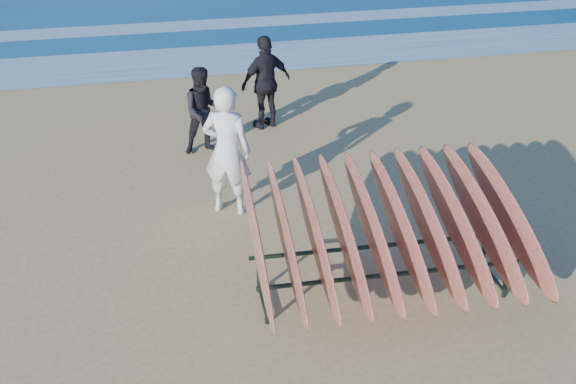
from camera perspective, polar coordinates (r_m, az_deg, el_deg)
name	(u,v)px	position (r m, az deg, el deg)	size (l,w,h in m)	color
ground	(302,287)	(9.19, 1.15, -7.51)	(120.00, 120.00, 0.00)	tan
foam_near	(203,60)	(18.19, -6.75, 10.30)	(160.00, 160.00, 0.00)	white
foam_far	(187,26)	(21.55, -7.95, 12.89)	(160.00, 160.00, 0.00)	white
surfboard_rack	(385,227)	(8.62, 7.70, -2.73)	(3.31, 2.99, 1.62)	black
person_white	(227,150)	(10.53, -4.84, 3.29)	(0.72, 0.47, 1.97)	white
person_dark_a	(204,111)	(12.67, -6.66, 6.39)	(0.75, 0.59, 1.55)	black
person_dark_b	(266,82)	(13.68, -1.75, 8.65)	(1.04, 0.43, 1.78)	black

